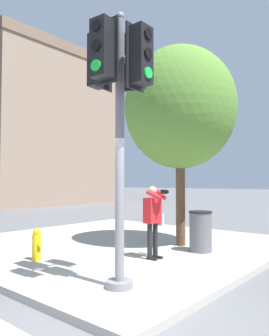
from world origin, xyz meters
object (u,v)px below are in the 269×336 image
Objects in this scene: traffic_signal_pole at (119,87)px; street_tree at (180,108)px; person_photographer at (153,216)px; trash_bin at (200,231)px; fire_hydrant at (37,244)px.

street_tree reaches higher than traffic_signal_pole.
street_tree is (1.67, 0.35, 2.72)m from person_photographer.
traffic_signal_pole is 4.59× the size of trash_bin.
trash_bin is (-0.35, -0.78, -3.17)m from street_tree.
traffic_signal_pole reaches higher than trash_bin.
trash_bin reaches higher than fire_hydrant.
traffic_signal_pole is 4.26m from trash_bin.
traffic_signal_pole is at bearing -173.79° from trash_bin.
person_photographer is 1.45m from trash_bin.
street_tree is 5.48× the size of trash_bin.
person_photographer is 0.30× the size of street_tree.
fire_hydrant is 3.80m from trash_bin.
person_photographer is at bearing -168.08° from street_tree.
person_photographer is 3.21m from street_tree.
trash_bin is (3.05, -2.25, 0.15)m from fire_hydrant.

